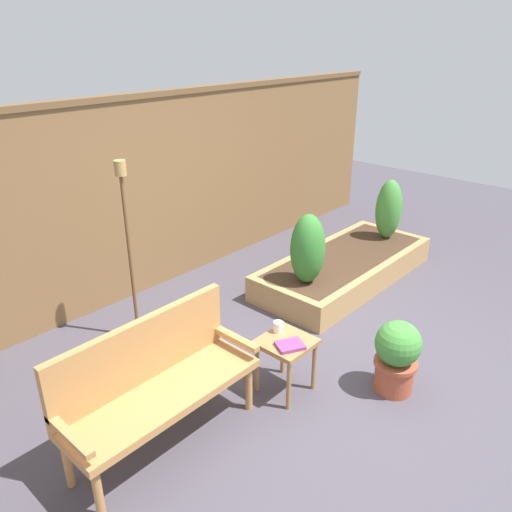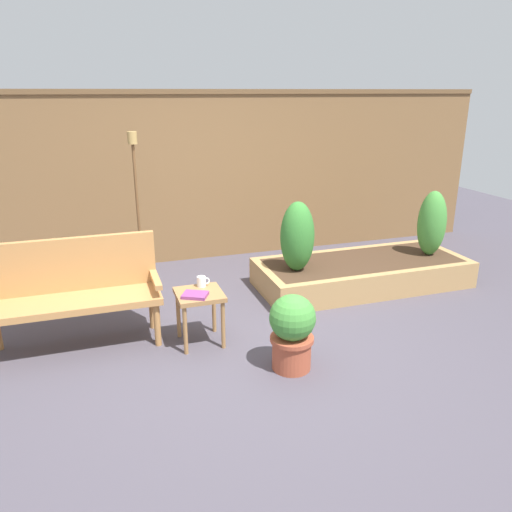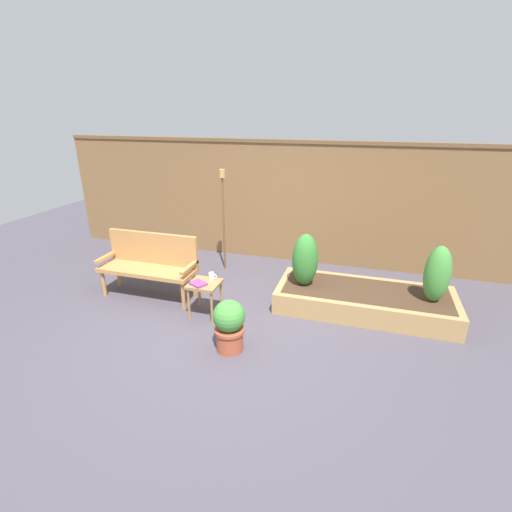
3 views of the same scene
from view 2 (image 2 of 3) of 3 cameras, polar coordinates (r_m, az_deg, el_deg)
name	(u,v)px [view 2 (image 2 of 3)]	position (r m, az deg, el deg)	size (l,w,h in m)	color
ground_plane	(252,348)	(4.42, -0.48, -10.48)	(14.00, 14.00, 0.00)	#47424C
fence_back	(189,177)	(6.48, -7.73, 8.98)	(8.40, 0.14, 2.16)	brown
garden_bench	(73,286)	(4.57, -20.24, -3.21)	(1.44, 0.48, 0.94)	#B77F47
side_table	(200,301)	(4.37, -6.50, -5.18)	(0.40, 0.40, 0.48)	#9E7042
cup_on_table	(202,281)	(4.45, -6.24, -2.93)	(0.12, 0.08, 0.09)	white
book_on_table	(195,295)	(4.25, -7.00, -4.47)	(0.21, 0.16, 0.03)	#7F3875
potted_boxwood	(292,330)	(3.99, 4.17, -8.47)	(0.37, 0.37, 0.63)	#A84C33
raised_planter_bed	(362,273)	(5.84, 12.06, -1.88)	(2.40, 1.00, 0.30)	#AD8451
shrub_near_bench	(297,237)	(5.26, 4.77, 2.24)	(0.36, 0.36, 0.75)	brown
shrub_far_corner	(432,223)	(6.11, 19.54, 3.55)	(0.32, 0.32, 0.76)	brown
tiki_torch	(136,183)	(5.60, -13.64, 8.11)	(0.10, 0.10, 1.73)	brown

